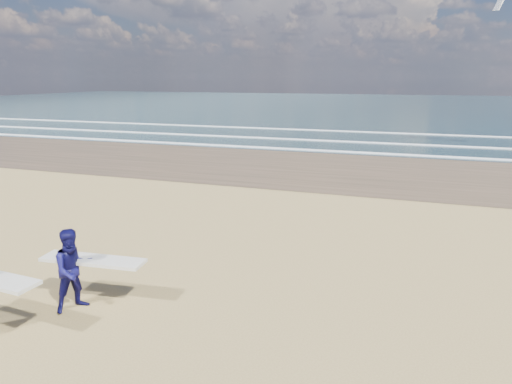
% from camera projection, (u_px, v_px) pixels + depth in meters
% --- Properties ---
extents(ocean, '(220.00, 100.00, 0.02)m').
position_uv_depth(ocean, '(507.00, 108.00, 68.38)').
color(ocean, '#182D34').
rests_on(ocean, ground).
extents(surfer_far, '(2.24, 1.23, 1.71)m').
position_uv_depth(surfer_far, '(75.00, 269.00, 9.19)').
color(surfer_far, '#0D0C43').
rests_on(surfer_far, ground).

